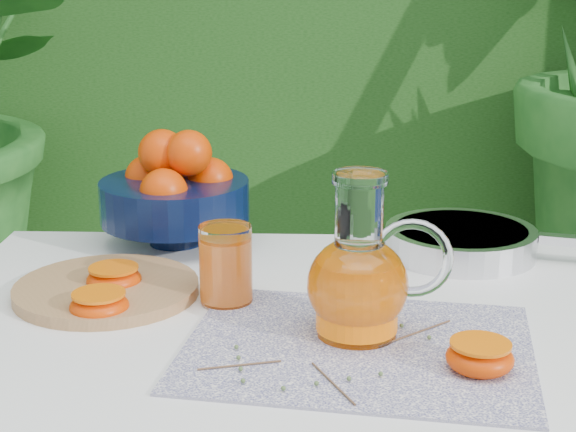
{
  "coord_description": "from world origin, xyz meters",
  "views": [
    {
      "loc": [
        0.15,
        -1.22,
        1.22
      ],
      "look_at": [
        0.11,
        -0.07,
        0.88
      ],
      "focal_mm": 55.0,
      "sensor_mm": 36.0,
      "label": 1
    }
  ],
  "objects_px": {
    "cutting_board": "(107,289)",
    "juice_pitcher": "(360,280)",
    "fruit_bowl": "(175,191)",
    "saute_pan": "(463,240)",
    "white_table": "(288,364)"
  },
  "relations": [
    {
      "from": "cutting_board",
      "to": "juice_pitcher",
      "type": "bearing_deg",
      "value": -20.6
    },
    {
      "from": "fruit_bowl",
      "to": "juice_pitcher",
      "type": "height_order",
      "value": "juice_pitcher"
    },
    {
      "from": "cutting_board",
      "to": "saute_pan",
      "type": "height_order",
      "value": "saute_pan"
    },
    {
      "from": "saute_pan",
      "to": "white_table",
      "type": "bearing_deg",
      "value": -138.29
    },
    {
      "from": "cutting_board",
      "to": "saute_pan",
      "type": "distance_m",
      "value": 0.58
    },
    {
      "from": "white_table",
      "to": "fruit_bowl",
      "type": "height_order",
      "value": "fruit_bowl"
    },
    {
      "from": "white_table",
      "to": "cutting_board",
      "type": "distance_m",
      "value": 0.28
    },
    {
      "from": "white_table",
      "to": "juice_pitcher",
      "type": "bearing_deg",
      "value": -42.15
    },
    {
      "from": "cutting_board",
      "to": "saute_pan",
      "type": "relative_size",
      "value": 0.59
    },
    {
      "from": "cutting_board",
      "to": "juice_pitcher",
      "type": "height_order",
      "value": "juice_pitcher"
    },
    {
      "from": "white_table",
      "to": "fruit_bowl",
      "type": "relative_size",
      "value": 3.59
    },
    {
      "from": "fruit_bowl",
      "to": "saute_pan",
      "type": "bearing_deg",
      "value": -5.65
    },
    {
      "from": "cutting_board",
      "to": "saute_pan",
      "type": "bearing_deg",
      "value": 20.19
    },
    {
      "from": "juice_pitcher",
      "to": "saute_pan",
      "type": "height_order",
      "value": "juice_pitcher"
    },
    {
      "from": "saute_pan",
      "to": "juice_pitcher",
      "type": "bearing_deg",
      "value": -118.94
    }
  ]
}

